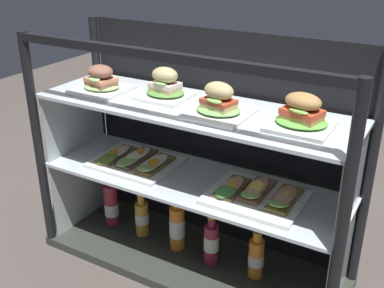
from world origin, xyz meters
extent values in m
cube|color=#4E4540|center=(0.00, 0.00, -0.01)|extent=(6.00, 6.00, 0.02)
cube|color=#32372F|center=(0.00, 0.00, 0.02)|extent=(1.27, 0.43, 0.04)
cylinder|color=black|center=(-0.61, -0.20, 0.47)|extent=(0.04, 0.04, 0.95)
cylinder|color=black|center=(0.61, -0.20, 0.47)|extent=(0.04, 0.04, 0.95)
cylinder|color=black|center=(-0.61, 0.20, 0.47)|extent=(0.04, 0.04, 0.95)
cylinder|color=black|center=(0.61, 0.20, 0.47)|extent=(0.04, 0.04, 0.95)
cube|color=black|center=(0.00, -0.20, 0.93)|extent=(1.23, 0.03, 0.03)
cube|color=black|center=(0.00, 0.21, 0.49)|extent=(1.19, 0.01, 0.91)
cube|color=silver|center=(-0.59, 0.00, 0.21)|extent=(0.01, 0.35, 0.35)
cube|color=silver|center=(0.59, 0.00, 0.21)|extent=(0.01, 0.35, 0.35)
cube|color=silver|center=(0.00, 0.00, 0.40)|extent=(1.21, 0.37, 0.01)
cube|color=silver|center=(-0.59, 0.00, 0.55)|extent=(0.01, 0.35, 0.29)
cube|color=silver|center=(0.59, 0.00, 0.55)|extent=(0.01, 0.35, 0.29)
cube|color=silver|center=(0.00, 0.00, 0.70)|extent=(1.21, 0.37, 0.01)
cube|color=white|center=(-0.40, -0.03, 0.71)|extent=(0.20, 0.20, 0.02)
ellipsoid|color=#93BF72|center=(-0.40, -0.03, 0.73)|extent=(0.15, 0.13, 0.02)
cube|color=#9D644F|center=(-0.40, -0.03, 0.74)|extent=(0.12, 0.11, 0.02)
cube|color=#E08760|center=(-0.40, -0.03, 0.75)|extent=(0.12, 0.11, 0.01)
ellipsoid|color=#97C66D|center=(-0.40, -0.07, 0.77)|extent=(0.07, 0.05, 0.02)
ellipsoid|color=brown|center=(-0.40, -0.03, 0.79)|extent=(0.13, 0.11, 0.05)
cube|color=white|center=(-0.13, 0.03, 0.71)|extent=(0.18, 0.18, 0.01)
ellipsoid|color=#57903D|center=(-0.13, 0.03, 0.73)|extent=(0.15, 0.13, 0.02)
cube|color=#DCC683|center=(-0.13, 0.03, 0.74)|extent=(0.11, 0.09, 0.02)
cube|color=beige|center=(-0.13, 0.03, 0.76)|extent=(0.12, 0.10, 0.02)
ellipsoid|color=#8FC666|center=(-0.13, -0.01, 0.77)|extent=(0.07, 0.04, 0.02)
ellipsoid|color=tan|center=(-0.13, 0.03, 0.80)|extent=(0.12, 0.10, 0.06)
cube|color=white|center=(0.13, -0.04, 0.71)|extent=(0.21, 0.21, 0.01)
ellipsoid|color=#7EB364|center=(0.13, -0.04, 0.73)|extent=(0.16, 0.13, 0.02)
cube|color=#E1C883|center=(0.13, -0.04, 0.74)|extent=(0.12, 0.10, 0.02)
cube|color=#C8492C|center=(0.13, -0.04, 0.76)|extent=(0.12, 0.10, 0.01)
ellipsoid|color=#8EB75C|center=(0.13, -0.08, 0.77)|extent=(0.07, 0.04, 0.02)
ellipsoid|color=tan|center=(0.13, -0.04, 0.80)|extent=(0.13, 0.10, 0.06)
cube|color=white|center=(0.41, -0.01, 0.71)|extent=(0.20, 0.20, 0.01)
ellipsoid|color=#63B345|center=(0.41, -0.01, 0.73)|extent=(0.17, 0.14, 0.02)
cube|color=tan|center=(0.41, -0.01, 0.74)|extent=(0.14, 0.11, 0.02)
cube|color=#C84528|center=(0.41, -0.01, 0.76)|extent=(0.14, 0.12, 0.02)
ellipsoid|color=#7EB245|center=(0.41, -0.05, 0.77)|extent=(0.08, 0.05, 0.01)
ellipsoid|color=#AC7C46|center=(0.41, -0.01, 0.80)|extent=(0.14, 0.12, 0.05)
cube|color=white|center=(-0.27, 0.00, 0.41)|extent=(0.34, 0.27, 0.01)
cube|color=brown|center=(-0.37, -0.01, 0.42)|extent=(0.08, 0.20, 0.01)
ellipsoid|color=olive|center=(-0.37, -0.07, 0.43)|extent=(0.08, 0.11, 0.03)
ellipsoid|color=#F0E0C3|center=(-0.37, -0.01, 0.44)|extent=(0.07, 0.16, 0.01)
cylinder|color=orange|center=(-0.37, -0.02, 0.45)|extent=(0.05, 0.05, 0.01)
cube|color=brown|center=(-0.27, 0.01, 0.42)|extent=(0.08, 0.21, 0.01)
ellipsoid|color=#8BB260|center=(-0.27, -0.05, 0.44)|extent=(0.09, 0.12, 0.02)
ellipsoid|color=#EBF0C5|center=(-0.27, 0.01, 0.44)|extent=(0.07, 0.17, 0.02)
cylinder|color=orange|center=(-0.27, 0.03, 0.45)|extent=(0.05, 0.05, 0.02)
cube|color=brown|center=(-0.17, 0.00, 0.42)|extent=(0.08, 0.19, 0.01)
ellipsoid|color=#9CBE6D|center=(-0.17, -0.06, 0.44)|extent=(0.08, 0.11, 0.03)
ellipsoid|color=silver|center=(-0.17, 0.00, 0.44)|extent=(0.07, 0.15, 0.02)
cylinder|color=orange|center=(-0.16, -0.03, 0.45)|extent=(0.07, 0.07, 0.02)
cube|color=white|center=(0.28, -0.02, 0.41)|extent=(0.34, 0.27, 0.02)
cube|color=brown|center=(0.18, -0.02, 0.43)|extent=(0.08, 0.18, 0.01)
ellipsoid|color=#4E9543|center=(0.18, -0.08, 0.44)|extent=(0.09, 0.10, 0.02)
ellipsoid|color=#E9A682|center=(0.18, -0.02, 0.44)|extent=(0.07, 0.14, 0.01)
cylinder|color=yellow|center=(0.19, -0.04, 0.45)|extent=(0.05, 0.05, 0.01)
cube|color=brown|center=(0.27, 0.01, 0.43)|extent=(0.08, 0.19, 0.01)
ellipsoid|color=#99C460|center=(0.27, -0.05, 0.44)|extent=(0.08, 0.11, 0.03)
ellipsoid|color=#E9A68E|center=(0.27, 0.01, 0.44)|extent=(0.07, 0.15, 0.02)
cylinder|color=yellow|center=(0.27, -0.02, 0.46)|extent=(0.05, 0.05, 0.02)
cube|color=brown|center=(0.38, 0.00, 0.43)|extent=(0.08, 0.20, 0.01)
ellipsoid|color=#97BB63|center=(0.38, -0.06, 0.44)|extent=(0.08, 0.11, 0.04)
ellipsoid|color=#E39586|center=(0.38, 0.00, 0.44)|extent=(0.07, 0.16, 0.01)
cylinder|color=#EFD44A|center=(0.38, 0.01, 0.45)|extent=(0.04, 0.05, 0.02)
cylinder|color=#A2283C|center=(-0.45, 0.03, 0.14)|extent=(0.06, 0.06, 0.20)
cylinder|color=silver|center=(-0.45, 0.03, 0.11)|extent=(0.07, 0.07, 0.06)
cylinder|color=maroon|center=(-0.45, 0.03, 0.26)|extent=(0.03, 0.03, 0.04)
cylinder|color=gold|center=(-0.45, 0.03, 0.29)|extent=(0.04, 0.04, 0.01)
cylinder|color=gold|center=(-0.27, 0.03, 0.12)|extent=(0.06, 0.06, 0.16)
cylinder|color=white|center=(-0.27, 0.03, 0.12)|extent=(0.06, 0.06, 0.05)
cylinder|color=gold|center=(-0.27, 0.03, 0.21)|extent=(0.03, 0.03, 0.04)
cylinder|color=gold|center=(-0.27, 0.03, 0.24)|extent=(0.03, 0.03, 0.01)
cylinder|color=orange|center=(-0.08, 0.02, 0.14)|extent=(0.06, 0.06, 0.20)
cylinder|color=white|center=(-0.08, 0.02, 0.14)|extent=(0.07, 0.07, 0.08)
cylinder|color=orange|center=(-0.08, 0.02, 0.26)|extent=(0.03, 0.03, 0.04)
cylinder|color=#266EB3|center=(-0.08, 0.02, 0.28)|extent=(0.04, 0.04, 0.01)
cylinder|color=#9F293E|center=(0.09, 0.01, 0.12)|extent=(0.06, 0.06, 0.17)
cylinder|color=silver|center=(0.09, 0.01, 0.13)|extent=(0.06, 0.06, 0.07)
cylinder|color=#9C2544|center=(0.09, 0.01, 0.23)|extent=(0.03, 0.03, 0.04)
cylinder|color=gold|center=(0.09, 0.01, 0.26)|extent=(0.04, 0.04, 0.01)
cylinder|color=orange|center=(0.28, 0.02, 0.12)|extent=(0.06, 0.06, 0.16)
cylinder|color=silver|center=(0.28, 0.02, 0.12)|extent=(0.06, 0.06, 0.05)
cylinder|color=orange|center=(0.28, 0.02, 0.22)|extent=(0.03, 0.03, 0.05)
cylinder|color=black|center=(0.28, 0.02, 0.25)|extent=(0.04, 0.04, 0.01)
camera|label=1|loc=(0.81, -1.40, 1.27)|focal=43.90mm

